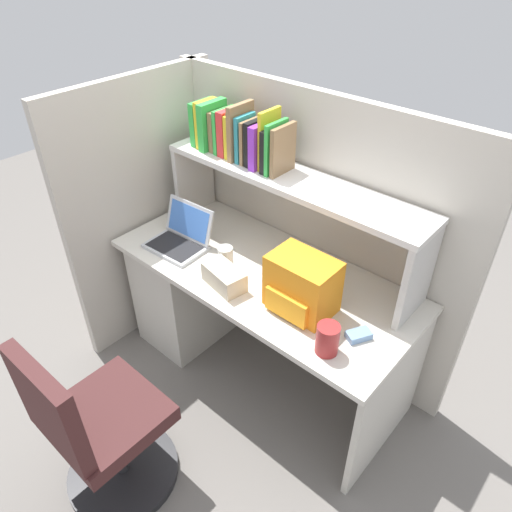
% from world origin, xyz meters
% --- Properties ---
extents(ground_plane, '(8.00, 8.00, 0.00)m').
position_xyz_m(ground_plane, '(0.00, 0.00, 0.00)').
color(ground_plane, slate).
extents(desk, '(1.60, 0.70, 0.73)m').
position_xyz_m(desk, '(-0.39, 0.00, 0.40)').
color(desk, beige).
rests_on(desk, ground_plane).
extents(cubicle_partition_rear, '(1.84, 0.05, 1.55)m').
position_xyz_m(cubicle_partition_rear, '(0.00, 0.38, 0.78)').
color(cubicle_partition_rear, '#BCB5A8').
rests_on(cubicle_partition_rear, ground_plane).
extents(cubicle_partition_left, '(0.05, 1.06, 1.55)m').
position_xyz_m(cubicle_partition_left, '(-0.85, -0.05, 0.78)').
color(cubicle_partition_left, '#BCB5A8').
rests_on(cubicle_partition_left, ground_plane).
extents(overhead_hutch, '(1.44, 0.28, 0.45)m').
position_xyz_m(overhead_hutch, '(0.00, 0.20, 1.08)').
color(overhead_hutch, beige).
rests_on(overhead_hutch, desk).
extents(reference_books_on_shelf, '(0.58, 0.18, 0.29)m').
position_xyz_m(reference_books_on_shelf, '(-0.34, 0.20, 1.30)').
color(reference_books_on_shelf, green).
rests_on(reference_books_on_shelf, overhead_hutch).
extents(laptop, '(0.33, 0.28, 0.22)m').
position_xyz_m(laptop, '(-0.48, -0.12, 0.78)').
color(laptop, '#B7BABF').
rests_on(laptop, desk).
extents(backpack, '(0.30, 0.23, 0.27)m').
position_xyz_m(backpack, '(0.31, -0.09, 0.86)').
color(backpack, orange).
rests_on(backpack, desk).
extents(computer_mouse, '(0.10, 0.12, 0.03)m').
position_xyz_m(computer_mouse, '(0.61, -0.08, 0.75)').
color(computer_mouse, '#7299C6').
rests_on(computer_mouse, desk).
extents(paper_cup, '(0.08, 0.08, 0.11)m').
position_xyz_m(paper_cup, '(-0.17, -0.09, 0.78)').
color(paper_cup, white).
rests_on(paper_cup, desk).
extents(tissue_box, '(0.24, 0.16, 0.10)m').
position_xyz_m(tissue_box, '(-0.06, -0.21, 0.78)').
color(tissue_box, '#BFB299').
rests_on(tissue_box, desk).
extents(snack_canister, '(0.10, 0.10, 0.14)m').
position_xyz_m(snack_canister, '(0.55, -0.23, 0.80)').
color(snack_canister, maroon).
rests_on(snack_canister, desk).
extents(office_chair, '(0.52, 0.52, 0.93)m').
position_xyz_m(office_chair, '(-0.07, -0.99, 0.39)').
color(office_chair, black).
rests_on(office_chair, ground_plane).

